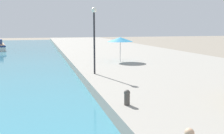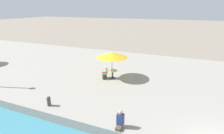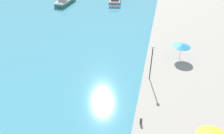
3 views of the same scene
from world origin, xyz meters
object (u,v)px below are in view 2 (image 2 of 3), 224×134
at_px(cafe_umbrella_pink, 112,55).
at_px(mooring_bollard, 49,101).
at_px(cafe_chair_left, 105,74).
at_px(cafe_chair_right, 105,75).
at_px(cafe_table, 113,73).
at_px(person_at_quay, 120,120).

bearing_deg(cafe_umbrella_pink, mooring_bollard, 161.76).
bearing_deg(cafe_umbrella_pink, cafe_chair_left, 116.32).
height_order(cafe_chair_right, mooring_bollard, cafe_chair_right).
bearing_deg(cafe_chair_left, cafe_chair_right, -169.55).
bearing_deg(cafe_table, mooring_bollard, 160.43).
bearing_deg(cafe_chair_right, person_at_quay, 175.48).
relative_size(cafe_table, mooring_bollard, 1.22).
relative_size(cafe_chair_right, mooring_bollard, 1.39).
distance_m(cafe_table, mooring_bollard, 6.15).
height_order(cafe_table, cafe_chair_right, cafe_chair_right).
relative_size(cafe_table, cafe_chair_right, 0.88).
bearing_deg(person_at_quay, cafe_chair_left, 31.12).
bearing_deg(cafe_umbrella_pink, cafe_table, -130.52).
bearing_deg(mooring_bollard, cafe_table, -19.57).
height_order(cafe_chair_right, person_at_quay, person_at_quay).
height_order(cafe_chair_left, person_at_quay, person_at_quay).
bearing_deg(cafe_table, cafe_chair_right, 125.87).
distance_m(cafe_chair_right, person_at_quay, 6.64).
bearing_deg(cafe_chair_left, cafe_table, -90.00).
bearing_deg(cafe_table, cafe_chair_left, 104.96).
relative_size(cafe_table, cafe_chair_left, 0.88).
bearing_deg(cafe_chair_right, cafe_table, -90.00).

